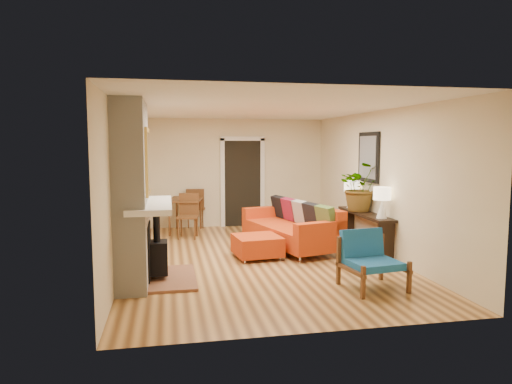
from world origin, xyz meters
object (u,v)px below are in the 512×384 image
(blue_chair, at_px, (369,257))
(console_table, at_px, (365,220))
(dining_table, at_px, (189,205))
(houseplant, at_px, (361,187))
(ottoman, at_px, (257,245))
(lamp_far, at_px, (352,191))
(lamp_near, at_px, (382,199))
(sofa, at_px, (294,227))

(blue_chair, bearing_deg, console_table, 67.12)
(dining_table, distance_m, houseplant, 3.91)
(dining_table, height_order, houseplant, houseplant)
(ottoman, xyz_separation_m, console_table, (2.08, 0.13, 0.35))
(dining_table, height_order, console_table, dining_table)
(console_table, relative_size, lamp_far, 3.43)
(lamp_far, bearing_deg, houseplant, -91.24)
(blue_chair, height_order, dining_table, dining_table)
(lamp_near, bearing_deg, sofa, 134.87)
(sofa, xyz_separation_m, console_table, (1.22, -0.56, 0.18))
(ottoman, distance_m, blue_chair, 2.27)
(ottoman, bearing_deg, houseplant, 9.16)
(sofa, height_order, houseplant, houseplant)
(ottoman, height_order, lamp_far, lamp_far)
(lamp_far, bearing_deg, dining_table, 150.17)
(ottoman, height_order, houseplant, houseplant)
(lamp_near, height_order, houseplant, houseplant)
(houseplant, bearing_deg, lamp_far, 88.76)
(blue_chair, bearing_deg, houseplant, 69.22)
(dining_table, xyz_separation_m, console_table, (3.15, -2.47, -0.04))
(sofa, height_order, dining_table, dining_table)
(dining_table, bearing_deg, console_table, -38.09)
(console_table, height_order, lamp_far, lamp_far)
(lamp_near, bearing_deg, dining_table, 135.17)
(houseplant, bearing_deg, ottoman, -170.84)
(blue_chair, xyz_separation_m, console_table, (0.86, 2.04, 0.15))
(sofa, xyz_separation_m, ottoman, (-0.86, -0.69, -0.17))
(ottoman, distance_m, dining_table, 2.84)
(dining_table, relative_size, console_table, 0.97)
(lamp_near, bearing_deg, blue_chair, -122.02)
(ottoman, relative_size, dining_table, 0.48)
(dining_table, relative_size, lamp_near, 3.32)
(sofa, bearing_deg, blue_chair, -82.11)
(blue_chair, bearing_deg, lamp_near, 57.98)
(blue_chair, distance_m, lamp_far, 2.90)
(lamp_far, bearing_deg, blue_chair, -107.66)
(console_table, height_order, lamp_near, lamp_near)
(lamp_far, relative_size, houseplant, 0.58)
(houseplant, bearing_deg, lamp_near, -89.34)
(houseplant, bearing_deg, dining_table, 144.17)
(console_table, bearing_deg, lamp_far, 90.00)
(lamp_near, relative_size, houseplant, 0.58)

